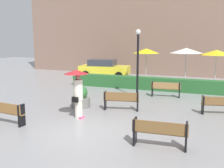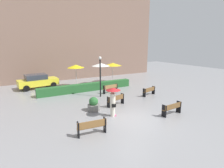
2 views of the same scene
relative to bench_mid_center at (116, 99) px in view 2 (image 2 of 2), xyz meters
name	(u,v)px [view 2 (image 2 of 2)]	position (x,y,z in m)	size (l,w,h in m)	color
ground_plane	(134,120)	(-0.37, -2.96, -0.52)	(60.00, 60.00, 0.00)	gray
bench_mid_center	(116,99)	(0.00, 0.00, 0.00)	(1.65, 0.64, 0.86)	brown
bench_near_left	(92,126)	(-3.52, -3.45, -0.01)	(1.64, 0.48, 0.85)	olive
bench_far_right	(149,91)	(4.27, 0.92, -0.04)	(1.61, 0.67, 0.80)	brown
bench_near_right	(172,108)	(2.47, -3.57, -0.01)	(1.68, 0.48, 0.85)	brown
bench_back_row	(111,88)	(1.44, 3.58, -0.01)	(1.65, 0.50, 0.85)	#9E7242
pedestrian_with_umbrella	(113,98)	(-1.29, -1.79, 0.81)	(0.99, 0.99, 2.03)	silver
planter_pot	(94,105)	(-2.02, -0.16, -0.07)	(0.90, 0.90, 1.06)	slate
lamp_post	(100,72)	(-0.03, 2.85, 1.81)	(0.28, 0.28, 3.79)	black
patio_umbrella_yellow	(76,66)	(-0.77, 7.83, 1.88)	(1.92, 1.92, 2.58)	silver
patio_umbrella_white	(101,65)	(2.12, 7.29, 1.97)	(2.16, 2.16, 2.67)	silver
patio_umbrella_yellow_far	(113,64)	(4.04, 7.77, 1.86)	(2.21, 2.21, 2.56)	silver
hedge_strip	(88,87)	(-0.34, 5.44, -0.11)	(10.18, 0.70, 0.81)	#28602D
building_facade	(66,36)	(-0.37, 13.04, 5.45)	(28.00, 1.20, 11.94)	#846656
parked_car	(38,81)	(-4.80, 9.36, 0.30)	(4.39, 2.39, 1.57)	yellow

